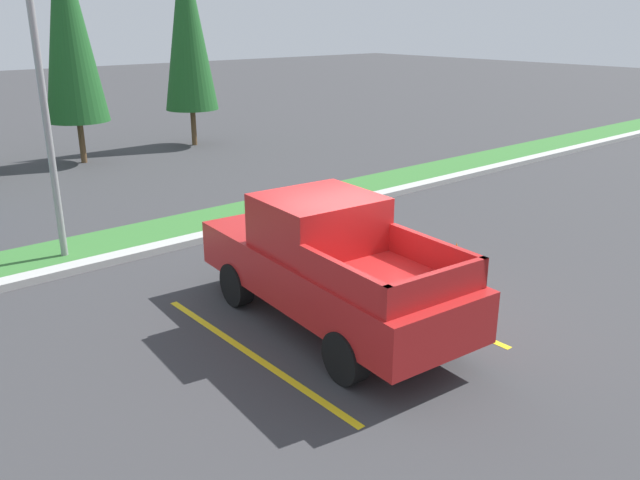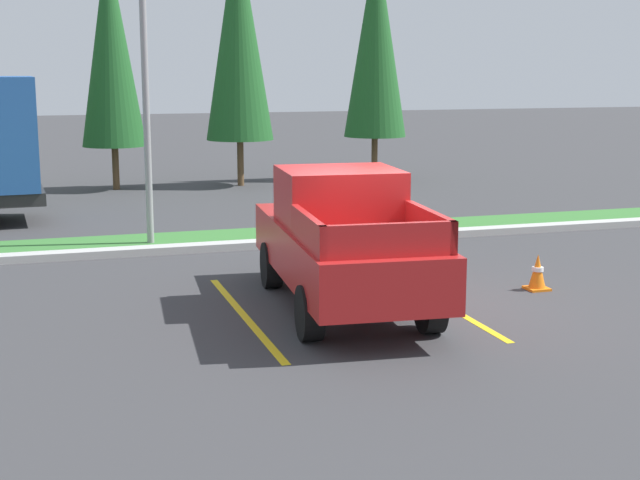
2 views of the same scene
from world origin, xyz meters
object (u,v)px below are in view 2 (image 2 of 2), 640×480
cypress_tree_rightmost (376,37)px  street_light (145,59)px  pickup_truck_main (343,240)px  cypress_tree_center (111,45)px  cypress_tree_right_inner (238,32)px  traffic_cone (538,272)px

cypress_tree_rightmost → street_light: bearing=-131.4°
pickup_truck_main → cypress_tree_center: 15.50m
cypress_tree_right_inner → traffic_cone: cypress_tree_right_inner is taller
street_light → traffic_cone: (5.62, -5.58, -3.48)m
cypress_tree_right_inner → pickup_truck_main: bearing=-96.4°
pickup_truck_main → cypress_tree_rightmost: bearing=67.8°
street_light → cypress_tree_rightmost: size_ratio=0.84×
pickup_truck_main → cypress_tree_center: (-2.11, 15.02, 3.22)m
pickup_truck_main → traffic_cone: bearing=1.7°
cypress_tree_right_inner → traffic_cone: bearing=-83.2°
cypress_tree_center → traffic_cone: cypress_tree_center is taller
pickup_truck_main → cypress_tree_right_inner: size_ratio=0.68×
street_light → traffic_cone: size_ratio=10.78×
traffic_cone → cypress_tree_right_inner: bearing=96.8°
street_light → cypress_tree_right_inner: cypress_tree_right_inner is taller
street_light → cypress_tree_center: 9.35m
cypress_tree_right_inner → traffic_cone: 15.44m
pickup_truck_main → cypress_tree_center: cypress_tree_center is taller
traffic_cone → cypress_tree_rightmost: bearing=79.5°
pickup_truck_main → street_light: (-2.20, 5.68, 2.73)m
pickup_truck_main → traffic_cone: pickup_truck_main is taller
cypress_tree_rightmost → traffic_cone: cypress_tree_rightmost is taller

